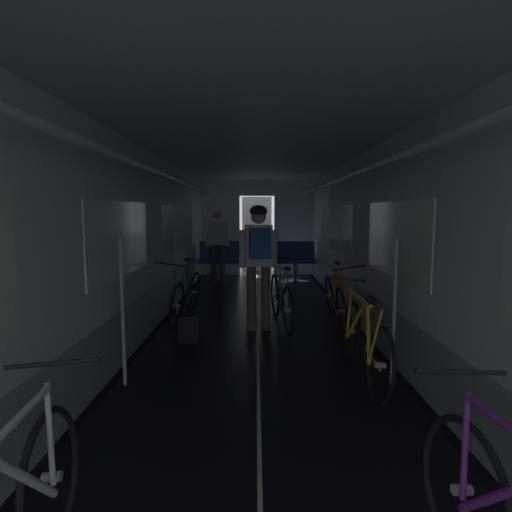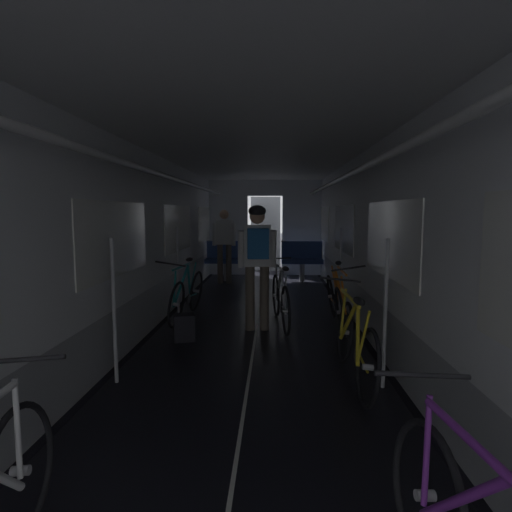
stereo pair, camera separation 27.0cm
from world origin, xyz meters
The scene contains 10 objects.
train_car_shell centered at (0.00, 3.60, 1.70)m, with size 3.14×12.34×2.57m.
bench_seat_far_left centered at (-0.90, 8.07, 0.57)m, with size 0.98×0.51×0.95m.
bench_seat_far_right centered at (0.90, 8.07, 0.57)m, with size 0.98×0.51×0.95m.
bicycle_orange centered at (1.13, 4.19, 0.38)m, with size 0.44×1.69×0.96m.
bicycle_yellow centered at (1.02, 2.23, 0.38)m, with size 0.44×1.69×0.95m.
bicycle_teal centered at (-1.10, 4.52, 0.38)m, with size 0.48×1.69×0.96m.
person_cyclist_aisle centered at (0.01, 3.93, 1.07)m, with size 0.55×0.42×1.73m.
bicycle_silver_in_aisle centered at (0.34, 4.20, 0.38)m, with size 0.44×1.68×0.94m.
person_standing_near_bench centered at (-0.90, 7.70, 0.98)m, with size 0.53×0.23×1.69m.
backpack_on_floor centered at (-0.90, 3.42, 0.17)m, with size 0.26×0.20×0.34m, color black.
Camera 1 is at (-0.02, -1.67, 1.64)m, focal length 28.95 mm.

